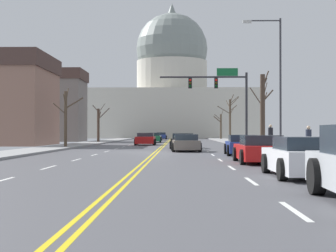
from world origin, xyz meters
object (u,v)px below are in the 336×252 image
at_px(sedan_oncoming_03, 161,136).
at_px(bicycle_parked, 282,144).
at_px(sedan_near_00, 183,141).
at_px(sedan_near_03, 260,150).
at_px(sedan_oncoming_02, 156,137).
at_px(sedan_near_01, 186,143).
at_px(pedestrian_01, 309,138).
at_px(sedan_near_04, 305,157).
at_px(sedan_oncoming_00, 145,139).
at_px(street_lamp_right, 276,72).
at_px(sedan_near_02, 242,146).
at_px(sedan_oncoming_01, 153,138).
at_px(signal_gantry, 222,91).
at_px(pedestrian_00, 271,135).

bearing_deg(sedan_oncoming_03, bicycle_parked, -79.22).
bearing_deg(sedan_near_00, sedan_near_03, -80.38).
xyz_separation_m(sedan_near_03, sedan_oncoming_02, (-7.10, 54.66, 0.00)).
relative_size(sedan_near_01, sedan_near_03, 0.97).
bearing_deg(sedan_near_03, pedestrian_01, 61.46).
xyz_separation_m(sedan_near_04, sedan_oncoming_03, (-6.96, 75.17, -0.00)).
xyz_separation_m(sedan_near_04, bicycle_parked, (3.47, 20.39, -0.10)).
bearing_deg(sedan_oncoming_02, sedan_oncoming_00, -89.75).
height_order(sedan_near_01, bicycle_parked, sedan_near_01).
relative_size(street_lamp_right, sedan_near_02, 2.04).
distance_m(sedan_oncoming_01, sedan_oncoming_03, 25.80).
bearing_deg(sedan_oncoming_00, street_lamp_right, -61.94).
bearing_deg(street_lamp_right, signal_gantry, 101.55).
bearing_deg(sedan_oncoming_03, sedan_near_01, -86.27).
relative_size(street_lamp_right, sedan_oncoming_00, 2.03).
relative_size(sedan_near_01, sedan_near_02, 1.03).
bearing_deg(sedan_near_03, sedan_oncoming_01, 99.19).
bearing_deg(pedestrian_00, sedan_near_01, -178.97).
height_order(street_lamp_right, sedan_oncoming_03, street_lamp_right).
bearing_deg(bicycle_parked, pedestrian_01, -86.63).
height_order(sedan_near_02, sedan_near_03, sedan_near_03).
bearing_deg(sedan_near_02, sedan_oncoming_03, 96.42).
height_order(sedan_oncoming_01, pedestrian_01, pedestrian_01).
bearing_deg(sedan_oncoming_00, sedan_near_04, -78.67).
relative_size(sedan_near_00, sedan_oncoming_03, 1.12).
bearing_deg(sedan_oncoming_01, sedan_near_03, -80.81).
bearing_deg(sedan_near_01, sedan_near_02, -59.53).
height_order(sedan_near_04, sedan_oncoming_02, sedan_near_04).
bearing_deg(sedan_near_01, street_lamp_right, -17.70).
distance_m(sedan_near_03, sedan_oncoming_00, 30.19).
height_order(sedan_near_03, pedestrian_01, pedestrian_01).
height_order(sedan_near_00, sedan_near_02, sedan_near_00).
xyz_separation_m(sedan_oncoming_02, bicycle_parked, (10.83, -41.13, -0.09)).
xyz_separation_m(street_lamp_right, sedan_near_03, (-2.82, -10.95, -4.70)).
bearing_deg(sedan_near_00, sedan_near_01, -88.70).
distance_m(sedan_near_00, sedan_oncoming_01, 23.81).
relative_size(street_lamp_right, sedan_oncoming_02, 1.87).
bearing_deg(signal_gantry, sedan_oncoming_01, 110.39).
relative_size(sedan_near_03, sedan_oncoming_01, 1.02).
relative_size(sedan_near_04, sedan_oncoming_01, 0.97).
relative_size(sedan_near_01, sedan_near_04, 1.02).
xyz_separation_m(sedan_oncoming_00, sedan_oncoming_02, (-0.11, 25.30, -0.01)).
height_order(sedan_oncoming_01, sedan_oncoming_02, sedan_oncoming_01).
xyz_separation_m(signal_gantry, sedan_near_04, (-0.09, -29.92, -4.49)).
xyz_separation_m(sedan_near_01, sedan_oncoming_00, (-3.91, 16.53, 0.03)).
bearing_deg(sedan_oncoming_03, sedan_near_04, -84.71).
bearing_deg(sedan_oncoming_00, sedan_near_02, -72.01).
bearing_deg(sedan_oncoming_03, pedestrian_00, -80.23).
bearing_deg(sedan_near_04, signal_gantry, 89.84).
bearing_deg(pedestrian_00, sedan_near_04, -97.42).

